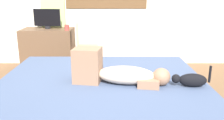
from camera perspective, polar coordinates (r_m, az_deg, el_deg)
bed at (r=2.60m, az=-2.25°, el=-9.85°), size 2.15×1.89×0.51m
person_lying at (r=2.37m, az=1.04°, el=-2.76°), size 0.94×0.39×0.34m
cat at (r=2.40m, az=18.12°, el=-4.47°), size 0.36×0.14×0.21m
desk at (r=4.59m, az=-14.53°, el=2.55°), size 0.90×0.56×0.74m
tv_monitor at (r=4.50m, az=-14.90°, el=9.40°), size 0.48×0.10×0.35m
cup at (r=4.26m, az=-10.45°, el=7.55°), size 0.08×0.08×0.10m
chair_by_desk at (r=4.19m, az=-6.58°, el=3.65°), size 0.43×0.43×0.86m
curtain_left at (r=4.75m, az=-13.72°, el=13.33°), size 0.44×0.06×2.43m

